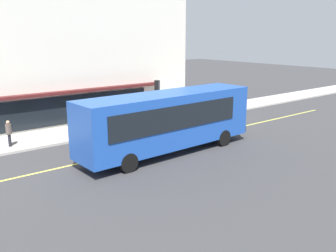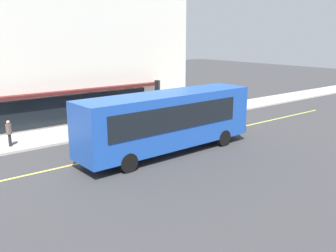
# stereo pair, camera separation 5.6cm
# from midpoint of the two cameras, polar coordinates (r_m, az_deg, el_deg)

# --- Properties ---
(ground) EXTENTS (120.00, 120.00, 0.00)m
(ground) POSITION_cam_midpoint_polar(r_m,az_deg,el_deg) (22.84, -1.67, -3.08)
(ground) COLOR #38383A
(sidewalk) EXTENTS (80.00, 3.15, 0.15)m
(sidewalk) POSITION_cam_midpoint_polar(r_m,az_deg,el_deg) (27.23, -8.50, -0.27)
(sidewalk) COLOR #B2ADA3
(sidewalk) RESTS_ON ground
(lane_centre_stripe) EXTENTS (36.00, 0.16, 0.01)m
(lane_centre_stripe) POSITION_cam_midpoint_polar(r_m,az_deg,el_deg) (22.84, -1.67, -3.07)
(lane_centre_stripe) COLOR #D8D14C
(lane_centre_stripe) RESTS_ON ground
(storefront_building) EXTENTS (22.26, 9.88, 11.05)m
(storefront_building) POSITION_cam_midpoint_polar(r_m,az_deg,el_deg) (30.97, -19.30, 11.01)
(storefront_building) COLOR silver
(storefront_building) RESTS_ON ground
(bus) EXTENTS (11.20, 2.87, 3.50)m
(bus) POSITION_cam_midpoint_polar(r_m,az_deg,el_deg) (21.05, 0.14, 1.04)
(bus) COLOR #1E4CAD
(bus) RESTS_ON ground
(traffic_light) EXTENTS (0.30, 0.52, 3.20)m
(traffic_light) POSITION_cam_midpoint_polar(r_m,az_deg,el_deg) (28.00, -1.55, 5.40)
(traffic_light) COLOR #2D2D33
(traffic_light) RESTS_ON sidewalk
(car_navy) EXTENTS (4.39, 2.05, 1.52)m
(car_navy) POSITION_cam_midpoint_polar(r_m,az_deg,el_deg) (24.26, -6.51, -0.33)
(car_navy) COLOR navy
(car_navy) RESTS_ON ground
(pedestrian_at_corner) EXTENTS (0.34, 0.34, 1.65)m
(pedestrian_at_corner) POSITION_cam_midpoint_polar(r_m,az_deg,el_deg) (31.20, 3.58, 3.66)
(pedestrian_at_corner) COLOR black
(pedestrian_at_corner) RESTS_ON sidewalk
(pedestrian_near_storefront) EXTENTS (0.34, 0.34, 1.59)m
(pedestrian_near_storefront) POSITION_cam_midpoint_polar(r_m,az_deg,el_deg) (23.94, -23.26, -0.71)
(pedestrian_near_storefront) COLOR black
(pedestrian_near_storefront) RESTS_ON sidewalk
(pedestrian_waiting) EXTENTS (0.34, 0.34, 1.74)m
(pedestrian_waiting) POSITION_cam_midpoint_polar(r_m,az_deg,el_deg) (29.29, 0.23, 3.13)
(pedestrian_waiting) COLOR black
(pedestrian_waiting) RESTS_ON sidewalk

